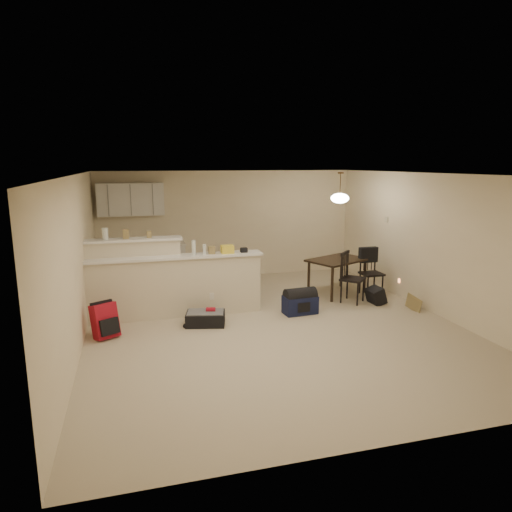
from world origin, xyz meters
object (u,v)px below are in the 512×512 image
object	(u,v)px
suitcase	(206,319)
red_backpack	(105,321)
dining_chair_near	(353,278)
dining_chair_far	(372,272)
dining_table	(337,263)
pendant_lamp	(340,198)
black_daypack	(376,296)
navy_duffel	(300,305)

from	to	relation	value
suitcase	red_backpack	bearing A→B (deg)	-161.25
dining_chair_near	dining_chair_far	size ratio (longest dim) A/B	1.04
dining_table	pendant_lamp	xyz separation A→B (m)	(-0.00, -0.00, 1.34)
dining_table	dining_chair_far	size ratio (longest dim) A/B	1.47
black_daypack	navy_duffel	bearing A→B (deg)	93.04
navy_duffel	dining_chair_near	bearing A→B (deg)	12.93
dining_table	pendant_lamp	world-z (taller)	pendant_lamp
pendant_lamp	suitcase	bearing A→B (deg)	-158.79
black_daypack	dining_chair_far	bearing A→B (deg)	-23.54
dining_chair_far	black_daypack	world-z (taller)	dining_chair_far
dining_table	pendant_lamp	bearing A→B (deg)	174.03
suitcase	red_backpack	size ratio (longest dim) A/B	1.18
dining_table	red_backpack	distance (m)	4.72
suitcase	navy_duffel	world-z (taller)	navy_duffel
dining_table	dining_chair_far	xyz separation A→B (m)	(0.65, -0.26, -0.17)
dining_table	navy_duffel	world-z (taller)	dining_table
pendant_lamp	navy_duffel	xyz separation A→B (m)	(-1.19, -1.00, -1.83)
dining_chair_near	black_daypack	size ratio (longest dim) A/B	2.84
pendant_lamp	dining_chair_near	xyz separation A→B (m)	(0.04, -0.62, -1.49)
pendant_lamp	navy_duffel	bearing A→B (deg)	-139.90
dining_chair_near	navy_duffel	xyz separation A→B (m)	(-1.22, -0.38, -0.33)
dining_chair_near	black_daypack	bearing A→B (deg)	-71.46
dining_chair_near	dining_chair_far	bearing A→B (deg)	-13.58
navy_duffel	black_daypack	bearing A→B (deg)	1.90
dining_chair_far	pendant_lamp	bearing A→B (deg)	156.47
pendant_lamp	navy_duffel	world-z (taller)	pendant_lamp
dining_chair_near	navy_duffel	distance (m)	1.32
dining_chair_near	suitcase	size ratio (longest dim) A/B	1.55
red_backpack	navy_duffel	world-z (taller)	red_backpack
red_backpack	navy_duffel	size ratio (longest dim) A/B	0.91
dining_chair_near	red_backpack	bearing A→B (deg)	144.02
dining_table	dining_chair_far	bearing A→B (deg)	-46.48
dining_chair_near	dining_chair_far	xyz separation A→B (m)	(0.61, 0.36, -0.02)
dining_chair_far	red_backpack	world-z (taller)	dining_chair_far
suitcase	black_daypack	bearing A→B (deg)	18.65
dining_table	black_daypack	world-z (taller)	dining_table
pendant_lamp	suitcase	world-z (taller)	pendant_lamp
red_backpack	black_daypack	world-z (taller)	red_backpack
dining_table	navy_duffel	size ratio (longest dim) A/B	2.35
suitcase	dining_chair_near	bearing A→B (deg)	23.23
red_backpack	black_daypack	bearing A→B (deg)	-24.02
black_daypack	red_backpack	bearing A→B (deg)	92.27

